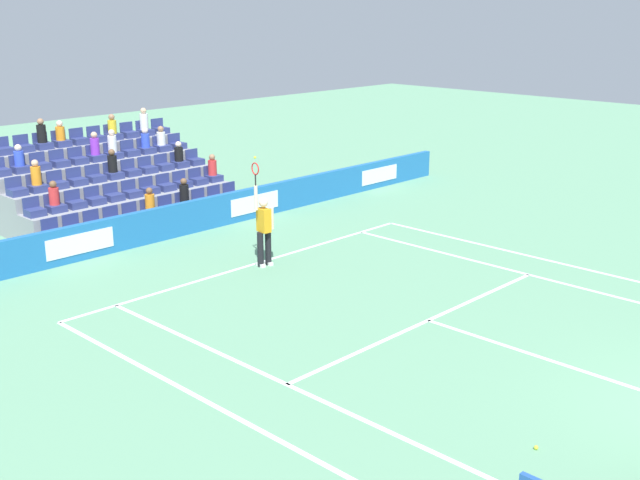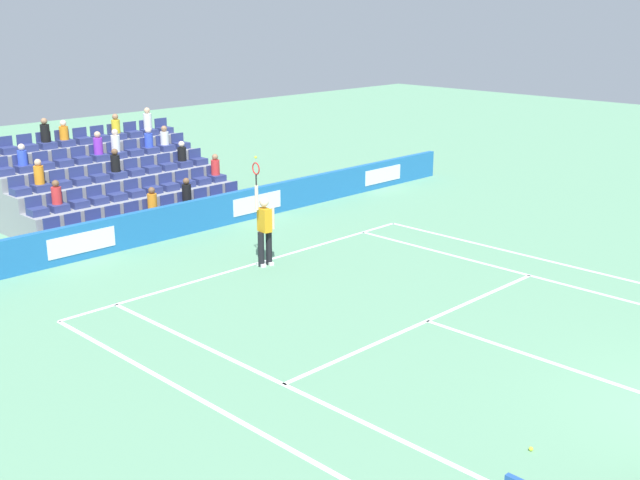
# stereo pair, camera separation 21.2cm
# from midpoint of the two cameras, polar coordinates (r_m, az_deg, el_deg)

# --- Properties ---
(line_baseline) EXTENTS (10.97, 0.10, 0.01)m
(line_baseline) POSITION_cam_midpoint_polar(r_m,az_deg,el_deg) (20.53, -4.93, -1.69)
(line_baseline) COLOR white
(line_baseline) RESTS_ON ground
(line_service) EXTENTS (8.23, 0.10, 0.01)m
(line_service) POSITION_cam_midpoint_polar(r_m,az_deg,el_deg) (17.01, 7.40, -5.72)
(line_service) COLOR white
(line_service) RESTS_ON ground
(line_centre_service) EXTENTS (0.10, 6.40, 0.01)m
(line_centre_service) POSITION_cam_midpoint_polar(r_m,az_deg,el_deg) (15.50, 16.99, -8.64)
(line_centre_service) COLOR white
(line_centre_service) RESTS_ON ground
(line_singles_sideline_left) EXTENTS (0.10, 11.89, 0.01)m
(line_singles_sideline_left) POSITION_cam_midpoint_polar(r_m,az_deg,el_deg) (13.91, -1.50, -10.88)
(line_singles_sideline_left) COLOR white
(line_singles_sideline_left) RESTS_ON ground
(line_singles_sideline_right) EXTENTS (0.10, 11.89, 0.01)m
(line_singles_sideline_right) POSITION_cam_midpoint_polar(r_m,az_deg,el_deg) (20.07, 15.54, -2.69)
(line_singles_sideline_right) COLOR white
(line_singles_sideline_right) RESTS_ON ground
(line_doubles_sideline_left) EXTENTS (0.10, 11.89, 0.01)m
(line_doubles_sideline_left) POSITION_cam_midpoint_polar(r_m,az_deg,el_deg) (13.10, -5.89, -12.81)
(line_doubles_sideline_left) COLOR white
(line_doubles_sideline_left) RESTS_ON ground
(line_doubles_sideline_right) EXTENTS (0.10, 11.89, 0.01)m
(line_doubles_sideline_right) POSITION_cam_midpoint_polar(r_m,az_deg,el_deg) (21.23, 17.33, -1.79)
(line_doubles_sideline_right) COLOR white
(line_doubles_sideline_right) RESTS_ON ground
(line_centre_mark) EXTENTS (0.10, 0.20, 0.01)m
(line_centre_mark) POSITION_cam_midpoint_polar(r_m,az_deg,el_deg) (20.46, -4.74, -1.75)
(line_centre_mark) COLOR white
(line_centre_mark) RESTS_ON ground
(sponsor_barrier) EXTENTS (23.98, 0.22, 0.95)m
(sponsor_barrier) POSITION_cam_midpoint_polar(r_m,az_deg,el_deg) (23.06, -10.70, 1.35)
(sponsor_barrier) COLOR #1E66AD
(sponsor_barrier) RESTS_ON ground
(tennis_player) EXTENTS (0.52, 0.38, 2.85)m
(tennis_player) POSITION_cam_midpoint_polar(r_m,az_deg,el_deg) (20.08, -4.35, 0.85)
(tennis_player) COLOR black
(tennis_player) RESTS_ON ground
(stadium_stand) EXTENTS (6.82, 4.75, 3.05)m
(stadium_stand) POSITION_cam_midpoint_polar(r_m,az_deg,el_deg) (25.91, -15.34, 3.51)
(stadium_stand) COLOR gray
(stadium_stand) RESTS_ON ground
(loose_tennis_ball) EXTENTS (0.07, 0.07, 0.07)m
(loose_tennis_ball) POSITION_cam_midpoint_polar(r_m,az_deg,el_deg) (12.71, 14.73, -14.17)
(loose_tennis_ball) COLOR #D1E533
(loose_tennis_ball) RESTS_ON ground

